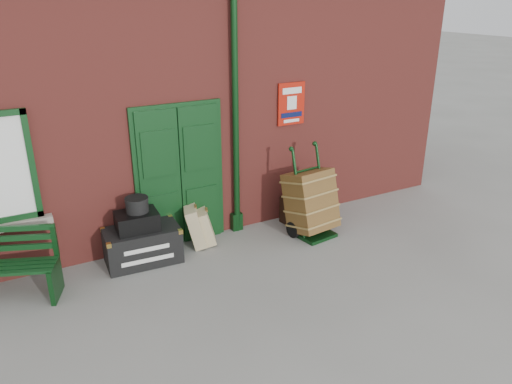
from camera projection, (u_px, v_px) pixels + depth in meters
ground at (241, 279)px, 7.05m from camera, size 80.00×80.00×0.00m
station_building at (153, 87)px, 9.10m from camera, size 10.30×4.30×4.36m
houdini_trunk at (143, 245)px, 7.40m from camera, size 1.12×0.66×0.54m
strongbox at (137, 221)px, 7.23m from camera, size 0.62×0.47×0.27m
hatbox at (137, 205)px, 7.18m from camera, size 0.34×0.34×0.22m
suitcase_back at (195, 226)px, 7.87m from camera, size 0.45×0.54×0.67m
suitcase_front at (206, 226)px, 7.96m from camera, size 0.42×0.49×0.58m
porter_trolley at (311, 202)px, 8.17m from camera, size 0.80×0.85×1.47m
dark_trunk at (301, 209)px, 8.73m from camera, size 0.70×0.50×0.47m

